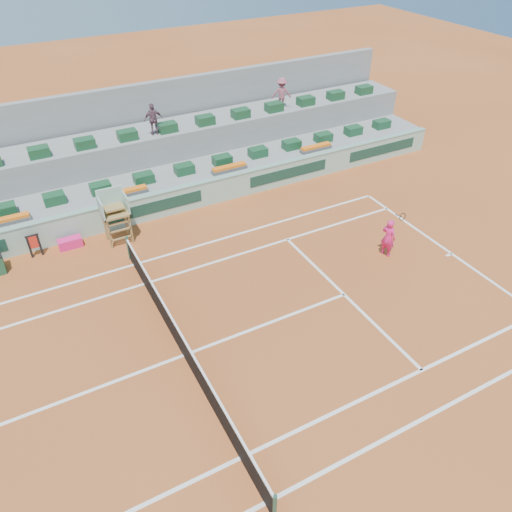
# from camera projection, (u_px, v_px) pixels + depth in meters

# --- Properties ---
(ground) EXTENTS (90.00, 90.00, 0.00)m
(ground) POSITION_uv_depth(u_px,v_px,m) (184.00, 355.00, 16.19)
(ground) COLOR #A0491E
(ground) RESTS_ON ground
(seating_tier_lower) EXTENTS (36.00, 4.00, 1.20)m
(seating_tier_lower) POSITION_uv_depth(u_px,v_px,m) (99.00, 195.00, 23.43)
(seating_tier_lower) COLOR gray
(seating_tier_lower) RESTS_ON ground
(seating_tier_upper) EXTENTS (36.00, 2.40, 2.60)m
(seating_tier_upper) POSITION_uv_depth(u_px,v_px,m) (88.00, 168.00, 24.15)
(seating_tier_upper) COLOR gray
(seating_tier_upper) RESTS_ON ground
(stadium_back_wall) EXTENTS (36.00, 0.40, 4.40)m
(stadium_back_wall) POSITION_uv_depth(u_px,v_px,m) (77.00, 139.00, 24.75)
(stadium_back_wall) COLOR gray
(stadium_back_wall) RESTS_ON ground
(player_bag) EXTENTS (0.96, 0.43, 0.43)m
(player_bag) POSITION_uv_depth(u_px,v_px,m) (70.00, 243.00, 20.96)
(player_bag) COLOR #F92075
(player_bag) RESTS_ON ground
(spectator_mid) EXTENTS (0.91, 0.41, 1.52)m
(spectator_mid) POSITION_uv_depth(u_px,v_px,m) (153.00, 119.00, 23.74)
(spectator_mid) COLOR #6D4957
(spectator_mid) RESTS_ON seating_tier_upper
(spectator_right) EXTENTS (1.21, 0.99, 1.64)m
(spectator_right) POSITION_uv_depth(u_px,v_px,m) (282.00, 93.00, 26.58)
(spectator_right) COLOR #9D4E5F
(spectator_right) RESTS_ON seating_tier_upper
(court_lines) EXTENTS (23.89, 11.09, 0.01)m
(court_lines) POSITION_uv_depth(u_px,v_px,m) (184.00, 355.00, 16.19)
(court_lines) COLOR white
(court_lines) RESTS_ON ground
(tennis_net) EXTENTS (0.10, 11.97, 1.10)m
(tennis_net) POSITION_uv_depth(u_px,v_px,m) (182.00, 344.00, 15.88)
(tennis_net) COLOR black
(tennis_net) RESTS_ON ground
(advertising_hoarding) EXTENTS (36.00, 0.34, 1.26)m
(advertising_hoarding) POSITION_uv_depth(u_px,v_px,m) (112.00, 216.00, 21.86)
(advertising_hoarding) COLOR #9BC3AF
(advertising_hoarding) RESTS_ON ground
(umpire_chair) EXTENTS (1.10, 0.90, 2.40)m
(umpire_chair) POSITION_uv_depth(u_px,v_px,m) (114.00, 209.00, 20.60)
(umpire_chair) COLOR olive
(umpire_chair) RESTS_ON ground
(seat_row_lower) EXTENTS (32.90, 0.60, 0.44)m
(seat_row_lower) POSITION_uv_depth(u_px,v_px,m) (101.00, 188.00, 22.30)
(seat_row_lower) COLOR #174626
(seat_row_lower) RESTS_ON seating_tier_lower
(seat_row_upper) EXTENTS (32.90, 0.60, 0.44)m
(seat_row_upper) POSITION_uv_depth(u_px,v_px,m) (85.00, 143.00, 22.82)
(seat_row_upper) COLOR #174626
(seat_row_upper) RESTS_ON seating_tier_upper
(flower_planters) EXTENTS (26.80, 0.36, 0.28)m
(flower_planters) POSITION_uv_depth(u_px,v_px,m) (70.00, 206.00, 21.22)
(flower_planters) COLOR #535353
(flower_planters) RESTS_ON seating_tier_lower
(towel_rack) EXTENTS (0.52, 0.09, 1.03)m
(towel_rack) POSITION_uv_depth(u_px,v_px,m) (34.00, 244.00, 20.22)
(towel_rack) COLOR black
(towel_rack) RESTS_ON ground
(tennis_player) EXTENTS (0.56, 0.91, 2.28)m
(tennis_player) POSITION_uv_depth(u_px,v_px,m) (388.00, 237.00, 20.16)
(tennis_player) COLOR #F92075
(tennis_player) RESTS_ON ground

